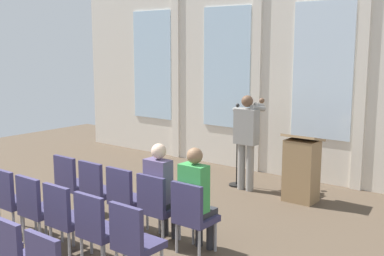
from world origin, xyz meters
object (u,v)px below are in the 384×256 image
at_px(audience_r0_c4, 196,195).
at_px(chair_r1_c0, 11,197).
at_px(chair_r0_c1, 97,188).
at_px(chair_r1_c3, 97,226).
at_px(chair_r0_c0, 71,181).
at_px(chair_r1_c1, 36,206).
at_px(chair_r0_c2, 125,195).
at_px(chair_r0_c3, 157,204).
at_px(chair_r1_c4, 134,239).
at_px(chair_r2_c3, 18,256).
at_px(audience_r0_c3, 161,187).
at_px(chair_r1_c2, 65,215).
at_px(chair_r0_c4, 192,213).
at_px(mic_stand, 237,168).
at_px(lectern, 301,169).
at_px(speaker, 247,135).

height_order(audience_r0_c4, chair_r1_c0, audience_r0_c4).
xyz_separation_m(chair_r0_c1, chair_r1_c3, (1.19, -1.03, 0.00)).
distance_m(chair_r0_c0, chair_r1_c1, 1.19).
relative_size(chair_r1_c0, chair_r1_c3, 1.00).
xyz_separation_m(chair_r0_c2, chair_r1_c0, (-1.19, -1.03, 0.00)).
height_order(chair_r0_c3, chair_r1_c4, same).
bearing_deg(chair_r2_c3, audience_r0_c3, 90.00).
distance_m(audience_r0_c4, chair_r1_c2, 1.64).
height_order(chair_r1_c2, chair_r1_c3, same).
height_order(chair_r0_c2, chair_r1_c2, same).
xyz_separation_m(audience_r0_c3, chair_r0_c4, (0.59, -0.08, -0.21)).
relative_size(mic_stand, chair_r0_c3, 1.65).
bearing_deg(chair_r1_c0, lectern, 56.76).
height_order(chair_r0_c2, chair_r0_c4, same).
bearing_deg(chair_r1_c3, chair_r0_c3, 90.00).
relative_size(lectern, chair_r0_c4, 1.23).
xyz_separation_m(chair_r0_c0, chair_r1_c2, (1.19, -1.03, 0.00)).
bearing_deg(mic_stand, audience_r0_c4, -66.57).
bearing_deg(chair_r0_c2, chair_r1_c1, -120.11).
bearing_deg(chair_r0_c2, chair_r0_c3, 0.00).
bearing_deg(chair_r0_c4, chair_r0_c3, 180.00).
bearing_deg(audience_r0_c3, chair_r2_c3, -90.00).
relative_size(audience_r0_c4, chair_r1_c1, 1.45).
distance_m(mic_stand, chair_r1_c2, 3.93).
distance_m(chair_r0_c0, chair_r1_c2, 1.57).
height_order(chair_r1_c0, chair_r1_c2, same).
bearing_deg(chair_r0_c1, chair_r2_c3, -59.89).
relative_size(chair_r1_c2, chair_r2_c3, 1.00).
relative_size(chair_r0_c4, chair_r1_c4, 1.00).
height_order(audience_r0_c3, chair_r1_c2, audience_r0_c3).
xyz_separation_m(chair_r0_c1, audience_r0_c4, (1.78, 0.08, 0.22)).
height_order(chair_r0_c1, chair_r0_c2, same).
xyz_separation_m(chair_r1_c0, chair_r1_c1, (0.59, 0.00, 0.00)).
relative_size(speaker, chair_r0_c2, 1.84).
height_order(speaker, mic_stand, speaker).
bearing_deg(lectern, chair_r0_c0, -131.84).
xyz_separation_m(chair_r0_c1, chair_r0_c2, (0.59, 0.00, 0.00)).
height_order(chair_r0_c2, chair_r1_c4, same).
bearing_deg(chair_r0_c1, chair_r1_c4, -29.89).
height_order(chair_r0_c4, audience_r0_c4, audience_r0_c4).
height_order(chair_r0_c3, audience_r0_c3, audience_r0_c3).
relative_size(chair_r0_c4, chair_r1_c2, 1.00).
distance_m(chair_r0_c0, chair_r0_c1, 0.59).
relative_size(chair_r0_c1, chair_r1_c0, 1.00).
distance_m(chair_r1_c0, chair_r1_c3, 1.78).
distance_m(speaker, chair_r0_c4, 2.99).
xyz_separation_m(mic_stand, chair_r0_c1, (-0.56, -2.90, 0.20)).
xyz_separation_m(chair_r0_c3, chair_r1_c3, (0.00, -1.03, 0.00)).
bearing_deg(chair_r1_c4, chair_r0_c2, 139.23).
xyz_separation_m(mic_stand, audience_r0_c3, (0.63, -2.82, 0.41)).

